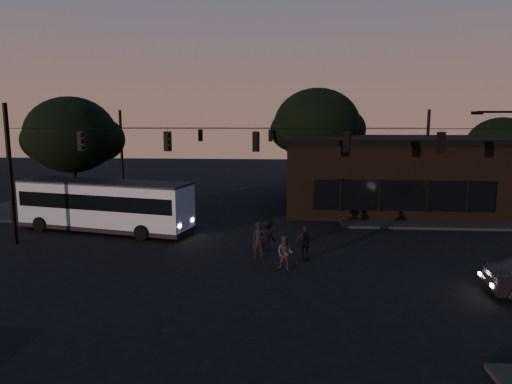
# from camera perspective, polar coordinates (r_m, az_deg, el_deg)

# --- Properties ---
(ground) EXTENTS (120.00, 120.00, 0.00)m
(ground) POSITION_cam_1_polar(r_m,az_deg,el_deg) (20.01, -0.89, -10.31)
(ground) COLOR black
(ground) RESTS_ON ground
(sidewalk_far_right) EXTENTS (14.00, 10.00, 0.15)m
(sidewalk_far_right) POSITION_cam_1_polar(r_m,az_deg,el_deg) (34.99, 21.35, -2.44)
(sidewalk_far_right) COLOR black
(sidewalk_far_right) RESTS_ON ground
(sidewalk_far_left) EXTENTS (14.00, 10.00, 0.15)m
(sidewalk_far_left) POSITION_cam_1_polar(r_m,az_deg,el_deg) (36.98, -20.92, -1.83)
(sidewalk_far_left) COLOR black
(sidewalk_far_left) RESTS_ON ground
(building) EXTENTS (15.40, 10.41, 5.40)m
(building) POSITION_cam_1_polar(r_m,az_deg,el_deg) (35.75, 16.07, 2.33)
(building) COLOR black
(building) RESTS_ON ground
(tree_behind) EXTENTS (7.60, 7.60, 9.43)m
(tree_behind) POSITION_cam_1_polar(r_m,az_deg,el_deg) (40.88, 7.62, 8.27)
(tree_behind) COLOR black
(tree_behind) RESTS_ON ground
(tree_right) EXTENTS (5.20, 5.20, 6.86)m
(tree_right) POSITION_cam_1_polar(r_m,az_deg,el_deg) (40.29, 28.29, 5.07)
(tree_right) COLOR black
(tree_right) RESTS_ON ground
(tree_left) EXTENTS (6.40, 6.40, 8.30)m
(tree_left) POSITION_cam_1_polar(r_m,az_deg,el_deg) (35.52, -22.10, 6.61)
(tree_left) COLOR black
(tree_left) RESTS_ON ground
(signal_rig_near) EXTENTS (26.24, 0.30, 7.50)m
(signal_rig_near) POSITION_cam_1_polar(r_m,az_deg,el_deg) (22.98, -0.00, 3.57)
(signal_rig_near) COLOR black
(signal_rig_near) RESTS_ON ground
(signal_rig_far) EXTENTS (26.24, 0.30, 7.50)m
(signal_rig_far) POSITION_cam_1_polar(r_m,az_deg,el_deg) (38.93, 1.81, 5.39)
(signal_rig_far) COLOR black
(signal_rig_far) RESTS_ON ground
(bus) EXTENTS (11.10, 4.90, 3.04)m
(bus) POSITION_cam_1_polar(r_m,az_deg,el_deg) (28.68, -18.41, -1.35)
(bus) COLOR #93A1BC
(bus) RESTS_ON ground
(pedestrian_a) EXTENTS (0.67, 0.47, 1.78)m
(pedestrian_a) POSITION_cam_1_polar(r_m,az_deg,el_deg) (22.08, 0.37, -6.05)
(pedestrian_a) COLOR black
(pedestrian_a) RESTS_ON ground
(pedestrian_b) EXTENTS (0.91, 0.81, 1.54)m
(pedestrian_b) POSITION_cam_1_polar(r_m,az_deg,el_deg) (20.47, 3.63, -7.62)
(pedestrian_b) COLOR #363132
(pedestrian_b) RESTS_ON ground
(pedestrian_c) EXTENTS (1.02, 0.50, 1.68)m
(pedestrian_c) POSITION_cam_1_polar(r_m,az_deg,el_deg) (21.89, 6.22, -6.37)
(pedestrian_c) COLOR black
(pedestrian_c) RESTS_ON ground
(pedestrian_d) EXTENTS (1.16, 1.14, 1.60)m
(pedestrian_d) POSITION_cam_1_polar(r_m,az_deg,el_deg) (23.38, 1.48, -5.42)
(pedestrian_d) COLOR black
(pedestrian_d) RESTS_ON ground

